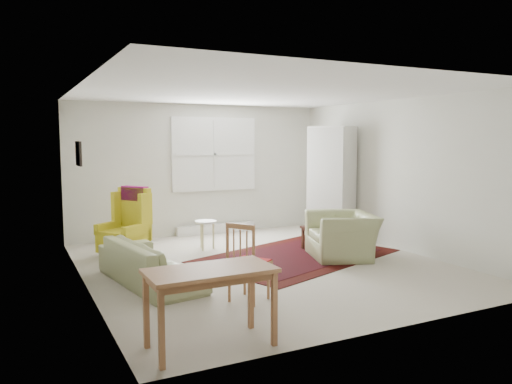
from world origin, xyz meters
name	(u,v)px	position (x,y,z in m)	size (l,w,h in m)	color
room	(260,179)	(0.02, 0.21, 1.26)	(5.04, 5.54, 2.51)	#B8AF9D
rug	(296,255)	(0.70, 0.27, 0.02)	(3.03, 1.95, 0.03)	black
sofa	(151,254)	(-1.73, -0.15, 0.38)	(1.86, 0.73, 0.75)	#8C9261
armchair	(342,231)	(1.30, -0.10, 0.42)	(1.07, 0.93, 0.83)	#8C9261
wingback_chair	(123,222)	(-1.74, 1.47, 0.55)	(0.63, 0.67, 1.09)	gold
coffee_table	(320,238)	(1.28, 0.47, 0.20)	(0.49, 0.49, 0.40)	#421D14
stool	(206,235)	(-0.39, 1.40, 0.24)	(0.36, 0.36, 0.49)	white
cabinet	(331,182)	(2.10, 1.35, 1.04)	(0.44, 0.83, 2.08)	silver
desk	(211,308)	(-1.77, -2.35, 0.35)	(1.12, 0.56, 0.71)	#A56D42
desk_chair	(249,261)	(-0.91, -1.35, 0.46)	(0.40, 0.40, 0.91)	#A56D42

